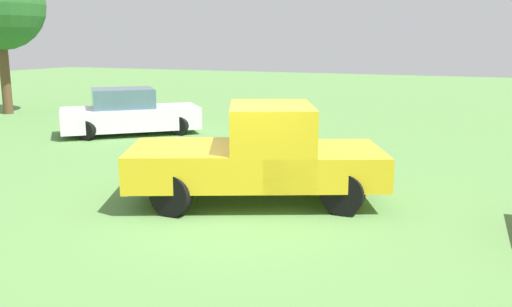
% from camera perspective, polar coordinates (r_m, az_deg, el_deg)
% --- Properties ---
extents(ground_plane, '(80.00, 80.00, 0.00)m').
position_cam_1_polar(ground_plane, '(9.68, -1.10, -5.91)').
color(ground_plane, '#5B8C47').
extents(pickup_truck, '(4.95, 3.69, 1.79)m').
position_cam_1_polar(pickup_truck, '(10.00, 0.67, 0.10)').
color(pickup_truck, black).
rests_on(pickup_truck, ground_plane).
extents(sedan_near, '(4.26, 4.09, 1.45)m').
position_cam_1_polar(sedan_near, '(17.83, -13.04, 4.06)').
color(sedan_near, black).
rests_on(sedan_near, ground_plane).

